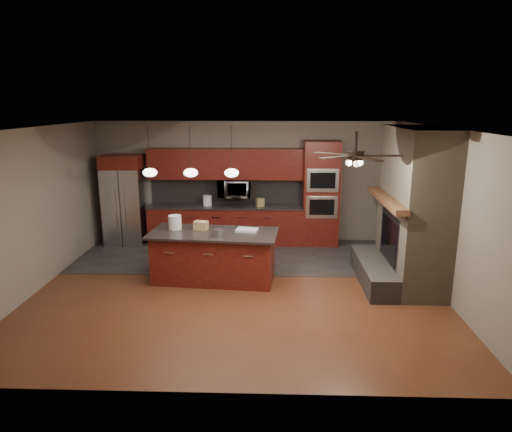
{
  "coord_description": "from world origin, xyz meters",
  "views": [
    {
      "loc": [
        0.57,
        -7.52,
        3.2
      ],
      "look_at": [
        0.3,
        0.6,
        1.18
      ],
      "focal_mm": 32.0,
      "sensor_mm": 36.0,
      "label": 1
    }
  ],
  "objects_px": {
    "kitchen_island": "(214,256)",
    "counter_box": "(260,202)",
    "refrigerator": "(125,200)",
    "oven_tower": "(321,194)",
    "paint_tray": "(247,230)",
    "paint_can": "(219,233)",
    "counter_bucket": "(207,201)",
    "cardboard_box": "(201,225)",
    "microwave": "(234,188)",
    "white_bucket": "(175,222)"
  },
  "relations": [
    {
      "from": "paint_can",
      "to": "counter_bucket",
      "type": "bearing_deg",
      "value": 102.17
    },
    {
      "from": "refrigerator",
      "to": "paint_can",
      "type": "relative_size",
      "value": 10.59
    },
    {
      "from": "oven_tower",
      "to": "cardboard_box",
      "type": "height_order",
      "value": "oven_tower"
    },
    {
      "from": "microwave",
      "to": "cardboard_box",
      "type": "height_order",
      "value": "microwave"
    },
    {
      "from": "kitchen_island",
      "to": "paint_can",
      "type": "height_order",
      "value": "paint_can"
    },
    {
      "from": "oven_tower",
      "to": "cardboard_box",
      "type": "xyz_separation_m",
      "value": [
        -2.42,
        -2.12,
        -0.19
      ]
    },
    {
      "from": "paint_tray",
      "to": "counter_box",
      "type": "relative_size",
      "value": 2.07
    },
    {
      "from": "kitchen_island",
      "to": "cardboard_box",
      "type": "relative_size",
      "value": 9.85
    },
    {
      "from": "paint_tray",
      "to": "counter_bucket",
      "type": "relative_size",
      "value": 1.67
    },
    {
      "from": "white_bucket",
      "to": "paint_can",
      "type": "xyz_separation_m",
      "value": [
        0.87,
        -0.47,
        -0.06
      ]
    },
    {
      "from": "microwave",
      "to": "counter_bucket",
      "type": "xyz_separation_m",
      "value": [
        -0.62,
        -0.05,
        -0.28
      ]
    },
    {
      "from": "white_bucket",
      "to": "paint_can",
      "type": "distance_m",
      "value": 0.98
    },
    {
      "from": "kitchen_island",
      "to": "counter_box",
      "type": "xyz_separation_m",
      "value": [
        0.79,
        2.25,
        0.53
      ]
    },
    {
      "from": "microwave",
      "to": "kitchen_island",
      "type": "xyz_separation_m",
      "value": [
        -0.19,
        -2.35,
        -0.84
      ]
    },
    {
      "from": "cardboard_box",
      "to": "counter_bucket",
      "type": "bearing_deg",
      "value": 108.09
    },
    {
      "from": "kitchen_island",
      "to": "paint_can",
      "type": "relative_size",
      "value": 12.29
    },
    {
      "from": "white_bucket",
      "to": "oven_tower",
      "type": "bearing_deg",
      "value": 35.84
    },
    {
      "from": "paint_tray",
      "to": "counter_bucket",
      "type": "distance_m",
      "value": 2.43
    },
    {
      "from": "refrigerator",
      "to": "cardboard_box",
      "type": "bearing_deg",
      "value": -44.65
    },
    {
      "from": "oven_tower",
      "to": "white_bucket",
      "type": "height_order",
      "value": "oven_tower"
    },
    {
      "from": "oven_tower",
      "to": "paint_tray",
      "type": "height_order",
      "value": "oven_tower"
    },
    {
      "from": "refrigerator",
      "to": "cardboard_box",
      "type": "xyz_separation_m",
      "value": [
        2.07,
        -2.04,
        -0.03
      ]
    },
    {
      "from": "white_bucket",
      "to": "microwave",
      "type": "bearing_deg",
      "value": 66.65
    },
    {
      "from": "white_bucket",
      "to": "paint_tray",
      "type": "distance_m",
      "value": 1.35
    },
    {
      "from": "microwave",
      "to": "paint_can",
      "type": "relative_size",
      "value": 3.76
    },
    {
      "from": "refrigerator",
      "to": "counter_box",
      "type": "height_order",
      "value": "refrigerator"
    },
    {
      "from": "kitchen_island",
      "to": "counter_box",
      "type": "relative_size",
      "value": 12.86
    },
    {
      "from": "oven_tower",
      "to": "kitchen_island",
      "type": "relative_size",
      "value": 0.99
    },
    {
      "from": "paint_tray",
      "to": "counter_box",
      "type": "xyz_separation_m",
      "value": [
        0.18,
        2.14,
        0.05
      ]
    },
    {
      "from": "paint_tray",
      "to": "cardboard_box",
      "type": "xyz_separation_m",
      "value": [
        -0.86,
        0.07,
        0.06
      ]
    },
    {
      "from": "oven_tower",
      "to": "counter_box",
      "type": "height_order",
      "value": "oven_tower"
    },
    {
      "from": "white_bucket",
      "to": "refrigerator",
      "type": "bearing_deg",
      "value": 128.01
    },
    {
      "from": "oven_tower",
      "to": "white_bucket",
      "type": "xyz_separation_m",
      "value": [
        -2.91,
        -2.1,
        -0.14
      ]
    },
    {
      "from": "oven_tower",
      "to": "cardboard_box",
      "type": "relative_size",
      "value": 9.79
    },
    {
      "from": "refrigerator",
      "to": "kitchen_island",
      "type": "distance_m",
      "value": 3.26
    },
    {
      "from": "oven_tower",
      "to": "refrigerator",
      "type": "xyz_separation_m",
      "value": [
        -4.49,
        -0.07,
        -0.16
      ]
    },
    {
      "from": "microwave",
      "to": "white_bucket",
      "type": "height_order",
      "value": "microwave"
    },
    {
      "from": "paint_can",
      "to": "refrigerator",
      "type": "bearing_deg",
      "value": 134.51
    },
    {
      "from": "counter_box",
      "to": "paint_tray",
      "type": "bearing_deg",
      "value": -116.87
    },
    {
      "from": "cardboard_box",
      "to": "counter_bucket",
      "type": "height_order",
      "value": "counter_bucket"
    },
    {
      "from": "oven_tower",
      "to": "kitchen_island",
      "type": "distance_m",
      "value": 3.24
    },
    {
      "from": "paint_can",
      "to": "counter_bucket",
      "type": "height_order",
      "value": "counter_bucket"
    },
    {
      "from": "white_bucket",
      "to": "paint_tray",
      "type": "bearing_deg",
      "value": -3.7
    },
    {
      "from": "oven_tower",
      "to": "cardboard_box",
      "type": "distance_m",
      "value": 3.22
    },
    {
      "from": "oven_tower",
      "to": "white_bucket",
      "type": "relative_size",
      "value": 9.24
    },
    {
      "from": "oven_tower",
      "to": "paint_tray",
      "type": "xyz_separation_m",
      "value": [
        -1.56,
        -2.19,
        -0.25
      ]
    },
    {
      "from": "microwave",
      "to": "paint_tray",
      "type": "bearing_deg",
      "value": -79.61
    },
    {
      "from": "kitchen_island",
      "to": "paint_tray",
      "type": "distance_m",
      "value": 0.77
    },
    {
      "from": "refrigerator",
      "to": "cardboard_box",
      "type": "relative_size",
      "value": 8.49
    },
    {
      "from": "oven_tower",
      "to": "counter_bucket",
      "type": "bearing_deg",
      "value": 179.84
    }
  ]
}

